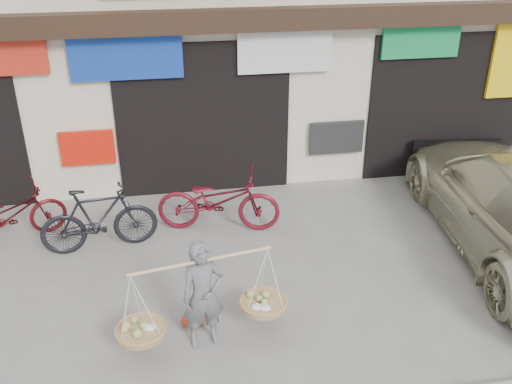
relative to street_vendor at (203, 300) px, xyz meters
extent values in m
plane|color=gray|center=(0.38, 0.58, -0.62)|extent=(70.00, 70.00, 0.00)
cube|color=black|center=(0.38, 3.93, 2.43)|extent=(14.00, 0.35, 0.35)
cube|color=black|center=(0.38, 4.33, 0.73)|extent=(3.00, 0.60, 2.70)
cube|color=black|center=(4.88, 4.33, 0.73)|extent=(3.00, 0.60, 2.70)
cube|color=#14389D|center=(-0.82, 4.00, 1.88)|extent=(1.80, 0.08, 0.70)
cube|color=silver|center=(1.78, 4.00, 1.88)|extent=(1.60, 0.08, 0.70)
cube|color=#128E47|center=(4.18, 4.00, 1.98)|extent=(1.40, 0.08, 0.60)
cube|color=red|center=(-1.62, 4.00, 0.38)|extent=(0.90, 0.08, 0.60)
cube|color=#252525|center=(2.78, 4.00, 0.28)|extent=(1.00, 0.08, 0.60)
imported|color=slate|center=(0.00, 0.00, 0.07)|extent=(0.55, 0.41, 1.38)
cylinder|color=#DAB179|center=(0.00, 0.00, 0.54)|extent=(1.63, 0.33, 0.04)
cylinder|color=tan|center=(-0.73, -0.13, -0.24)|extent=(0.56, 0.56, 0.07)
ellipsoid|color=#A5BF66|center=(-0.73, -0.13, -0.18)|extent=(0.39, 0.39, 0.10)
cylinder|color=tan|center=(0.73, 0.13, -0.24)|extent=(0.56, 0.56, 0.07)
ellipsoid|color=#A5BF66|center=(0.73, 0.13, -0.18)|extent=(0.39, 0.39, 0.10)
imported|color=#500D12|center=(-2.74, 2.80, -0.18)|extent=(1.80, 1.21, 0.90)
imported|color=black|center=(-1.36, 2.34, -0.11)|extent=(1.77, 0.70, 1.03)
imported|color=maroon|center=(0.46, 2.64, -0.11)|extent=(2.04, 1.06, 1.02)
cube|color=black|center=(5.08, 3.81, -0.07)|extent=(1.70, 0.28, 0.45)
cube|color=silver|center=(5.09, 3.87, -0.17)|extent=(0.45, 0.07, 0.12)
ellipsoid|color=red|center=(-0.12, 0.35, -0.55)|extent=(0.31, 0.25, 0.14)
camera|label=1|loc=(-0.29, -5.33, 4.09)|focal=40.00mm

